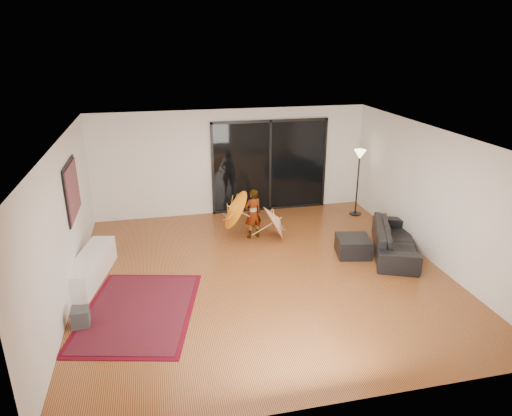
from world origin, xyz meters
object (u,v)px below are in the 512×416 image
object	(u,v)px
ottoman	(353,246)
child	(253,214)
media_console	(91,267)
sofa	(395,240)

from	to	relation	value
ottoman	child	distance (m)	2.35
media_console	ottoman	world-z (taller)	media_console
sofa	child	bearing A→B (deg)	85.53
sofa	child	distance (m)	3.15
ottoman	media_console	bearing A→B (deg)	178.86
media_console	ottoman	xyz separation A→B (m)	(5.31, -0.11, -0.06)
child	media_console	bearing A→B (deg)	3.45
ottoman	child	bearing A→B (deg)	144.55
sofa	ottoman	xyz separation A→B (m)	(-0.89, 0.12, -0.11)
ottoman	child	xyz separation A→B (m)	(-1.88, 1.34, 0.39)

